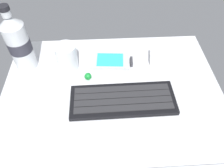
{
  "coord_description": "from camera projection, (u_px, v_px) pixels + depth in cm",
  "views": [
    {
      "loc": [
        -2.12,
        -38.54,
        49.08
      ],
      "look_at": [
        0.0,
        0.0,
        3.0
      ],
      "focal_mm": 34.34,
      "sensor_mm": 36.0,
      "label": 1
    }
  ],
  "objects": [
    {
      "name": "keyboard",
      "position": [
        123.0,
        100.0,
        0.59
      ],
      "size": [
        29.12,
        11.33,
        1.7
      ],
      "color": "black",
      "rests_on": "ground_plane"
    },
    {
      "name": "juice_cup",
      "position": [
        67.0,
        58.0,
        0.66
      ],
      "size": [
        6.4,
        6.4,
        8.5
      ],
      "color": "silver",
      "rests_on": "ground_plane"
    },
    {
      "name": "trackball_mouse",
      "position": [
        88.0,
        76.0,
        0.65
      ],
      "size": [
        2.2,
        2.2,
        2.2
      ],
      "primitive_type": "sphere",
      "color": "#198C33",
      "rests_on": "ground_plane"
    },
    {
      "name": "water_bottle",
      "position": [
        19.0,
        43.0,
        0.62
      ],
      "size": [
        6.73,
        6.73,
        20.8
      ],
      "color": "silver",
      "rests_on": "ground_plane"
    },
    {
      "name": "charger_block",
      "position": [
        161.0,
        58.0,
        0.7
      ],
      "size": [
        7.83,
        6.67,
        2.4
      ],
      "primitive_type": "cube",
      "rotation": [
        0.0,
        0.0,
        -0.17
      ],
      "color": "white",
      "rests_on": "ground_plane"
    },
    {
      "name": "handheld_device",
      "position": [
        112.0,
        61.0,
        0.69
      ],
      "size": [
        13.19,
        8.48,
        1.5
      ],
      "color": "#B7BABF",
      "rests_on": "ground_plane"
    },
    {
      "name": "ground_plane",
      "position": [
        112.0,
        93.0,
        0.63
      ],
      "size": [
        64.0,
        48.0,
        2.8
      ],
      "color": "silver"
    }
  ]
}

